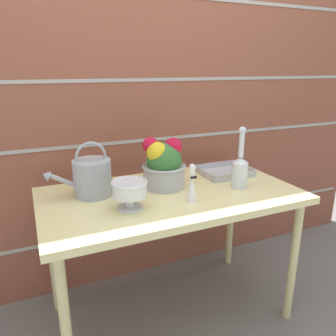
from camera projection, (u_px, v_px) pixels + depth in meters
The scene contains 9 objects.
ground_plane at pixel (170, 312), 1.89m from camera, with size 12.00×12.00×0.00m, color slate.
brick_wall at pixel (138, 110), 1.99m from camera, with size 3.60×0.08×2.20m.
patio_table at pixel (171, 205), 1.69m from camera, with size 1.30×0.71×0.74m.
watering_can at pixel (92, 177), 1.60m from camera, with size 0.33×0.19×0.27m.
crystal_pedestal_bowl at pixel (130, 191), 1.45m from camera, with size 0.16×0.16×0.13m.
flower_planter at pixel (163, 165), 1.71m from camera, with size 0.23×0.23×0.27m.
glass_decanter at pixel (240, 169), 1.71m from camera, with size 0.08×0.08×0.33m.
figurine_vase at pixel (192, 186), 1.54m from camera, with size 0.06×0.06×0.18m.
wire_tray at pixel (225, 172), 1.95m from camera, with size 0.28×0.24×0.04m.
Camera 1 is at (-0.64, -1.42, 1.35)m, focal length 35.00 mm.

